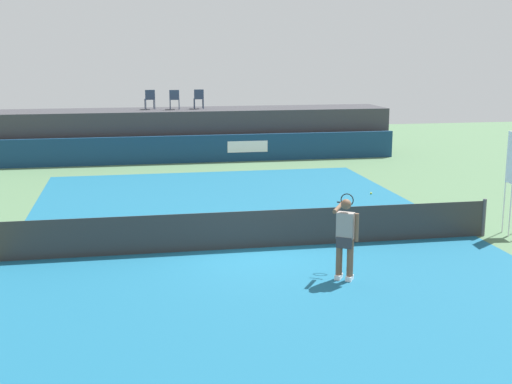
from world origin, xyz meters
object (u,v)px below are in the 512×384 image
object	(u,v)px
spectator_chair_center	(199,98)
spectator_chair_far_left	(150,98)
net_post_far	(484,217)
tennis_player	(345,236)
spectator_chair_left	(174,99)
tennis_ball	(371,193)

from	to	relation	value
spectator_chair_center	spectator_chair_far_left	bearing A→B (deg)	177.50
net_post_far	tennis_player	bearing A→B (deg)	-150.38
spectator_chair_center	net_post_far	bearing A→B (deg)	-68.97
spectator_chair_left	tennis_ball	world-z (taller)	spectator_chair_left
spectator_chair_left	tennis_ball	xyz separation A→B (m)	(5.98, -9.60, -2.66)
tennis_player	tennis_ball	bearing A→B (deg)	66.26
spectator_chair_far_left	spectator_chair_center	bearing A→B (deg)	-2.50
tennis_ball	spectator_chair_far_left	bearing A→B (deg)	125.65
spectator_chair_left	tennis_player	xyz separation A→B (m)	(2.34, -17.89, -1.73)
spectator_chair_far_left	net_post_far	xyz separation A→B (m)	(8.14, -15.48, -2.19)
spectator_chair_far_left	spectator_chair_left	bearing A→B (deg)	-13.80
spectator_chair_far_left	spectator_chair_center	world-z (taller)	same
net_post_far	tennis_player	size ratio (longest dim) A/B	0.56
tennis_player	tennis_ball	distance (m)	9.10
spectator_chair_far_left	tennis_ball	xyz separation A→B (m)	(7.08, -9.87, -2.66)
spectator_chair_center	tennis_ball	world-z (taller)	spectator_chair_center
spectator_chair_left	tennis_player	bearing A→B (deg)	-82.55
spectator_chair_center	net_post_far	distance (m)	16.63
spectator_chair_left	spectator_chair_center	distance (m)	1.14
net_post_far	spectator_chair_left	bearing A→B (deg)	114.84
spectator_chair_center	tennis_ball	xyz separation A→B (m)	(4.86, -9.78, -2.66)
net_post_far	tennis_ball	xyz separation A→B (m)	(-1.06, 5.61, -0.46)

